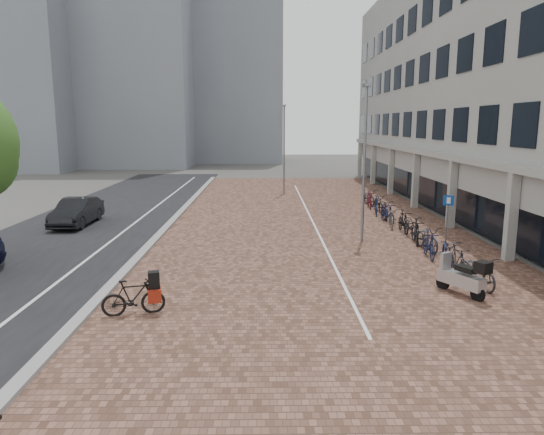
{
  "coord_description": "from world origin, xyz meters",
  "views": [
    {
      "loc": [
        -0.29,
        -14.13,
        5.06
      ],
      "look_at": [
        0.0,
        6.0,
        1.3
      ],
      "focal_mm": 33.3,
      "sensor_mm": 36.0,
      "label": 1
    }
  ],
  "objects_px": {
    "hero_bike": "(133,297)",
    "parking_sign": "(448,212)",
    "scooter_front": "(461,276)",
    "car_dark": "(77,212)"
  },
  "relations": [
    {
      "from": "scooter_front",
      "to": "parking_sign",
      "type": "relative_size",
      "value": 0.86
    },
    {
      "from": "car_dark",
      "to": "scooter_front",
      "type": "relative_size",
      "value": 2.35
    },
    {
      "from": "parking_sign",
      "to": "scooter_front",
      "type": "bearing_deg",
      "value": -87.55
    },
    {
      "from": "hero_bike",
      "to": "parking_sign",
      "type": "distance_m",
      "value": 13.98
    },
    {
      "from": "scooter_front",
      "to": "parking_sign",
      "type": "height_order",
      "value": "parking_sign"
    },
    {
      "from": "hero_bike",
      "to": "scooter_front",
      "type": "bearing_deg",
      "value": -95.13
    },
    {
      "from": "hero_bike",
      "to": "parking_sign",
      "type": "xyz_separation_m",
      "value": [
        11.3,
        8.18,
        0.83
      ]
    },
    {
      "from": "car_dark",
      "to": "parking_sign",
      "type": "distance_m",
      "value": 17.76
    },
    {
      "from": "car_dark",
      "to": "hero_bike",
      "type": "xyz_separation_m",
      "value": [
        5.96,
        -12.27,
        -0.16
      ]
    },
    {
      "from": "hero_bike",
      "to": "parking_sign",
      "type": "relative_size",
      "value": 0.83
    }
  ]
}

